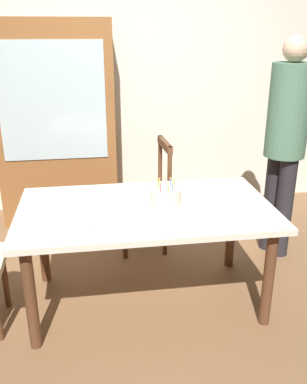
% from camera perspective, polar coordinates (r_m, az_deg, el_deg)
% --- Properties ---
extents(ground, '(6.40, 6.40, 0.00)m').
position_cam_1_polar(ground, '(3.09, -0.95, -14.40)').
color(ground, brown).
extents(back_wall, '(6.40, 0.10, 2.60)m').
position_cam_1_polar(back_wall, '(4.37, -4.43, 14.69)').
color(back_wall, silver).
rests_on(back_wall, ground).
extents(dining_table, '(1.66, 0.93, 0.72)m').
position_cam_1_polar(dining_table, '(2.76, -1.03, -3.62)').
color(dining_table, silver).
rests_on(dining_table, ground).
extents(birthday_cake, '(0.28, 0.28, 0.18)m').
position_cam_1_polar(birthday_cake, '(2.72, 1.69, -0.90)').
color(birthday_cake, silver).
rests_on(birthday_cake, dining_table).
extents(plate_near_celebrant, '(0.22, 0.22, 0.01)m').
position_cam_1_polar(plate_near_celebrant, '(2.52, -10.75, -4.34)').
color(plate_near_celebrant, white).
rests_on(plate_near_celebrant, dining_table).
extents(plate_far_side, '(0.22, 0.22, 0.01)m').
position_cam_1_polar(plate_far_side, '(2.91, -3.21, -0.38)').
color(plate_far_side, white).
rests_on(plate_far_side, dining_table).
extents(fork_near_celebrant, '(0.18, 0.03, 0.01)m').
position_cam_1_polar(fork_near_celebrant, '(2.54, -14.36, -4.54)').
color(fork_near_celebrant, silver).
rests_on(fork_near_celebrant, dining_table).
extents(fork_far_side, '(0.18, 0.02, 0.01)m').
position_cam_1_polar(fork_far_side, '(2.89, -6.34, -0.66)').
color(fork_far_side, silver).
rests_on(fork_far_side, dining_table).
extents(fork_near_guest, '(0.18, 0.04, 0.01)m').
position_cam_1_polar(fork_near_guest, '(2.61, 6.91, -3.22)').
color(fork_near_guest, silver).
rests_on(fork_near_guest, dining_table).
extents(chair_spindle_back, '(0.46, 0.46, 0.95)m').
position_cam_1_polar(chair_spindle_back, '(3.56, -1.17, -0.83)').
color(chair_spindle_back, beige).
rests_on(chair_spindle_back, ground).
extents(person_guest, '(0.32, 0.32, 1.77)m').
position_cam_1_polar(person_guest, '(3.47, 17.61, 7.22)').
color(person_guest, '#262328').
rests_on(person_guest, ground).
extents(china_cabinet, '(1.10, 0.45, 1.90)m').
position_cam_1_polar(china_cabinet, '(4.14, -13.11, 8.96)').
color(china_cabinet, brown).
rests_on(china_cabinet, ground).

